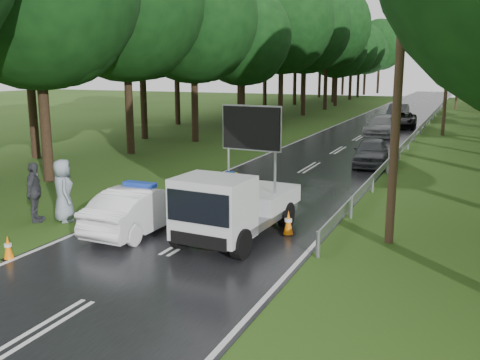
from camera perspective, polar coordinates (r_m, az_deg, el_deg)
The scene contains 22 objects.
ground at distance 15.38m, azimuth -5.22°, elevation -6.33°, with size 160.00×160.00×0.00m, color #264313.
road at distance 43.62m, azimuth 14.07°, elevation 5.30°, with size 7.00×140.00×0.02m, color black.
guardrail at distance 42.79m, azimuth 18.93°, elevation 5.62°, with size 0.12×60.06×0.70m.
utility_pole_near at distance 14.90m, azimuth 16.69°, elevation 12.44°, with size 1.40×0.24×10.00m.
utility_pole_mid at distance 40.82m, azimuth 21.30°, elevation 11.54°, with size 1.40×0.24×10.00m.
utility_pole_far at distance 66.81m, azimuth 22.33°, elevation 11.33°, with size 1.40×0.24×10.00m.
police_sedan at distance 16.13m, azimuth -10.54°, elevation -3.09°, with size 1.51×4.14×1.49m.
work_truck at distance 15.02m, azimuth -0.76°, elevation -2.75°, with size 2.31×4.74×3.69m.
barrier at distance 17.52m, azimuth -0.23°, elevation -1.10°, with size 2.73×0.17×1.13m.
officer at distance 16.69m, azimuth -0.70°, elevation -1.87°, with size 0.60×0.39×1.65m, color gold.
civilian at distance 15.08m, azimuth -0.89°, elevation -2.74°, with size 0.96×0.75×1.98m, color #194AA7.
bystander_mid at distance 17.98m, azimuth -21.08°, elevation -1.24°, with size 1.12×0.47×1.91m, color #393A40.
bystander_right at distance 17.73m, azimuth -18.33°, elevation -1.08°, with size 0.98×0.63×2.00m, color #8591A0.
queue_car_first at distance 27.31m, azimuth 13.81°, elevation 2.94°, with size 1.62×4.03×1.37m, color #46494F.
queue_car_second at distance 39.32m, azimuth 14.86°, elevation 5.58°, with size 1.96×4.83×1.40m, color gray.
queue_car_third at distance 45.15m, azimuth 16.90°, elevation 6.17°, with size 2.15×4.66×1.29m, color black.
queue_car_fourth at distance 51.21m, azimuth 16.49°, elevation 6.94°, with size 1.59×4.55×1.50m, color #3B3C42.
cone_near_left at distance 14.91m, azimuth -23.50°, elevation -6.65°, with size 0.30×0.30×0.64m.
cone_center at distance 16.80m, azimuth -0.57°, elevation -3.53°, with size 0.32×0.32×0.68m.
cone_far at distance 18.31m, azimuth 3.76°, elevation -2.25°, with size 0.32×0.32×0.67m.
cone_left_mid at distance 17.22m, azimuth -13.03°, elevation -3.51°, with size 0.30×0.30×0.64m.
cone_right at distance 15.67m, azimuth 5.18°, elevation -4.60°, with size 0.35×0.35×0.75m.
Camera 1 is at (7.06, -12.78, 4.82)m, focal length 40.00 mm.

